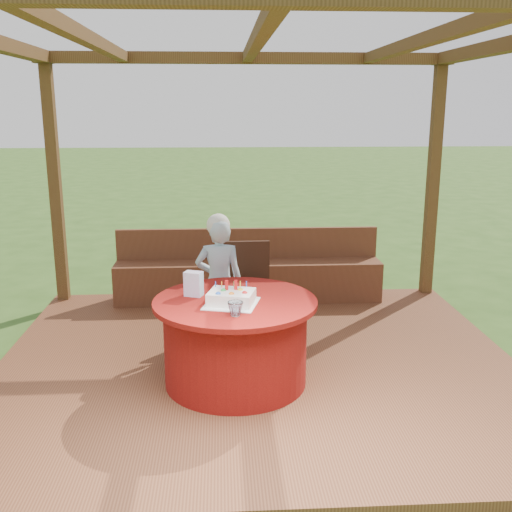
{
  "coord_description": "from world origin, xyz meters",
  "views": [
    {
      "loc": [
        -0.3,
        -4.84,
        2.28
      ],
      "look_at": [
        0.0,
        0.25,
        1.0
      ],
      "focal_mm": 42.0,
      "sensor_mm": 36.0,
      "label": 1
    }
  ],
  "objects_px": {
    "elderly_woman": "(219,279)",
    "drinking_glass": "(235,309)",
    "gift_bag": "(194,284)",
    "table": "(235,341)",
    "chair": "(247,284)",
    "bench": "(248,277)",
    "birthday_cake": "(231,297)"
  },
  "relations": [
    {
      "from": "chair",
      "to": "birthday_cake",
      "type": "relative_size",
      "value": 1.92
    },
    {
      "from": "chair",
      "to": "drinking_glass",
      "type": "xyz_separation_m",
      "value": [
        -0.15,
        -1.43,
        0.25
      ]
    },
    {
      "from": "chair",
      "to": "gift_bag",
      "type": "relative_size",
      "value": 4.55
    },
    {
      "from": "chair",
      "to": "gift_bag",
      "type": "bearing_deg",
      "value": -116.52
    },
    {
      "from": "bench",
      "to": "drinking_glass",
      "type": "relative_size",
      "value": 26.73
    },
    {
      "from": "table",
      "to": "gift_bag",
      "type": "bearing_deg",
      "value": 159.19
    },
    {
      "from": "bench",
      "to": "birthday_cake",
      "type": "height_order",
      "value": "birthday_cake"
    },
    {
      "from": "table",
      "to": "elderly_woman",
      "type": "distance_m",
      "value": 0.87
    },
    {
      "from": "table",
      "to": "drinking_glass",
      "type": "bearing_deg",
      "value": -91.02
    },
    {
      "from": "table",
      "to": "chair",
      "type": "bearing_deg",
      "value": 82.26
    },
    {
      "from": "table",
      "to": "drinking_glass",
      "type": "distance_m",
      "value": 0.54
    },
    {
      "from": "chair",
      "to": "drinking_glass",
      "type": "relative_size",
      "value": 7.97
    },
    {
      "from": "birthday_cake",
      "to": "bench",
      "type": "bearing_deg",
      "value": 84.02
    },
    {
      "from": "bench",
      "to": "table",
      "type": "xyz_separation_m",
      "value": [
        -0.2,
        -2.12,
        0.09
      ]
    },
    {
      "from": "birthday_cake",
      "to": "chair",
      "type": "bearing_deg",
      "value": 81.46
    },
    {
      "from": "elderly_woman",
      "to": "gift_bag",
      "type": "distance_m",
      "value": 0.75
    },
    {
      "from": "birthday_cake",
      "to": "drinking_glass",
      "type": "xyz_separation_m",
      "value": [
        0.02,
        -0.26,
        -0.0
      ]
    },
    {
      "from": "table",
      "to": "elderly_woman",
      "type": "xyz_separation_m",
      "value": [
        -0.13,
        0.82,
        0.27
      ]
    },
    {
      "from": "chair",
      "to": "elderly_woman",
      "type": "xyz_separation_m",
      "value": [
        -0.27,
        -0.24,
        0.12
      ]
    },
    {
      "from": "gift_bag",
      "to": "table",
      "type": "bearing_deg",
      "value": 0.12
    },
    {
      "from": "elderly_woman",
      "to": "table",
      "type": "bearing_deg",
      "value": -81.29
    },
    {
      "from": "birthday_cake",
      "to": "drinking_glass",
      "type": "height_order",
      "value": "birthday_cake"
    },
    {
      "from": "elderly_woman",
      "to": "gift_bag",
      "type": "xyz_separation_m",
      "value": [
        -0.2,
        -0.7,
        0.17
      ]
    },
    {
      "from": "drinking_glass",
      "to": "chair",
      "type": "bearing_deg",
      "value": 83.96
    },
    {
      "from": "table",
      "to": "elderly_woman",
      "type": "bearing_deg",
      "value": 98.71
    },
    {
      "from": "elderly_woman",
      "to": "drinking_glass",
      "type": "bearing_deg",
      "value": -84.25
    },
    {
      "from": "chair",
      "to": "table",
      "type": "bearing_deg",
      "value": -97.74
    },
    {
      "from": "bench",
      "to": "birthday_cake",
      "type": "xyz_separation_m",
      "value": [
        -0.23,
        -2.22,
        0.48
      ]
    },
    {
      "from": "gift_bag",
      "to": "drinking_glass",
      "type": "bearing_deg",
      "value": -35.91
    },
    {
      "from": "bench",
      "to": "elderly_woman",
      "type": "height_order",
      "value": "elderly_woman"
    },
    {
      "from": "bench",
      "to": "drinking_glass",
      "type": "bearing_deg",
      "value": -94.81
    },
    {
      "from": "elderly_woman",
      "to": "birthday_cake",
      "type": "height_order",
      "value": "elderly_woman"
    }
  ]
}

